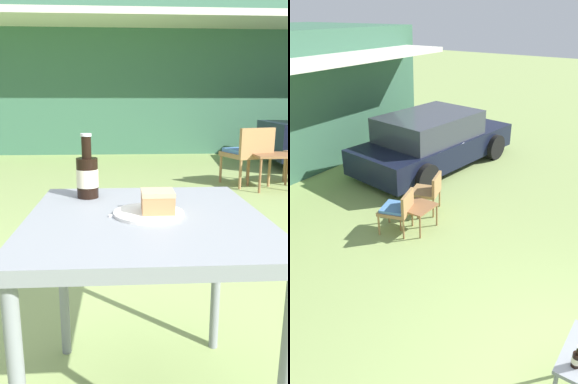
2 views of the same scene
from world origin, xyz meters
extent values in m
cube|color=black|center=(4.62, 4.99, 0.47)|extent=(4.55, 2.30, 0.59)
cube|color=#383D47|center=(4.40, 5.01, 1.06)|extent=(2.58, 1.92, 0.59)
cylinder|color=black|center=(6.08, 5.74, 0.33)|extent=(0.67, 0.28, 0.65)
cylinder|color=black|center=(5.85, 3.91, 0.33)|extent=(0.67, 0.28, 0.65)
cylinder|color=black|center=(3.39, 6.06, 0.33)|extent=(0.67, 0.28, 0.65)
cylinder|color=black|center=(3.17, 4.24, 0.33)|extent=(0.67, 0.28, 0.65)
cylinder|color=#9E7547|center=(1.72, 4.08, 0.19)|extent=(0.04, 0.04, 0.38)
cylinder|color=#9E7547|center=(1.29, 3.94, 0.19)|extent=(0.04, 0.04, 0.38)
cylinder|color=#9E7547|center=(1.86, 3.64, 0.19)|extent=(0.04, 0.04, 0.38)
cylinder|color=#9E7547|center=(1.43, 3.50, 0.19)|extent=(0.04, 0.04, 0.38)
cube|color=#9E7547|center=(1.58, 3.79, 0.41)|extent=(0.64, 0.65, 0.06)
cube|color=#9E7547|center=(1.65, 3.57, 0.61)|extent=(0.50, 0.20, 0.34)
cube|color=#4C7FB7|center=(1.58, 3.79, 0.46)|extent=(0.57, 0.56, 0.05)
cylinder|color=#9E7547|center=(2.63, 4.08, 0.19)|extent=(0.04, 0.04, 0.38)
cylinder|color=#9E7547|center=(2.20, 3.94, 0.19)|extent=(0.04, 0.04, 0.38)
cylinder|color=#9E7547|center=(2.78, 3.64, 0.19)|extent=(0.04, 0.04, 0.38)
cylinder|color=#9E7547|center=(2.35, 3.50, 0.19)|extent=(0.04, 0.04, 0.38)
cube|color=#9E7547|center=(2.49, 3.79, 0.41)|extent=(0.64, 0.65, 0.06)
cube|color=#9E7547|center=(2.56, 3.57, 0.61)|extent=(0.50, 0.21, 0.34)
cube|color=brown|center=(1.87, 3.49, 0.44)|extent=(0.57, 0.48, 0.03)
cylinder|color=brown|center=(1.61, 3.28, 0.21)|extent=(0.03, 0.03, 0.43)
cylinder|color=brown|center=(2.13, 3.28, 0.21)|extent=(0.03, 0.03, 0.43)
cylinder|color=brown|center=(1.61, 3.71, 0.21)|extent=(0.03, 0.03, 0.43)
cylinder|color=brown|center=(2.13, 3.71, 0.21)|extent=(0.03, 0.03, 0.43)
cylinder|color=gray|center=(0.33, 0.35, 0.35)|extent=(0.04, 0.04, 0.70)
cylinder|color=black|center=(-0.20, 0.24, 0.81)|extent=(0.08, 0.08, 0.15)
cylinder|color=black|center=(-0.20, 0.24, 0.92)|extent=(0.04, 0.04, 0.08)
cylinder|color=beige|center=(-0.20, 0.24, 0.81)|extent=(0.08, 0.08, 0.07)
camera|label=1|loc=(-0.07, -1.12, 1.08)|focal=35.00mm
camera|label=2|loc=(-2.82, -0.02, 3.60)|focal=35.00mm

